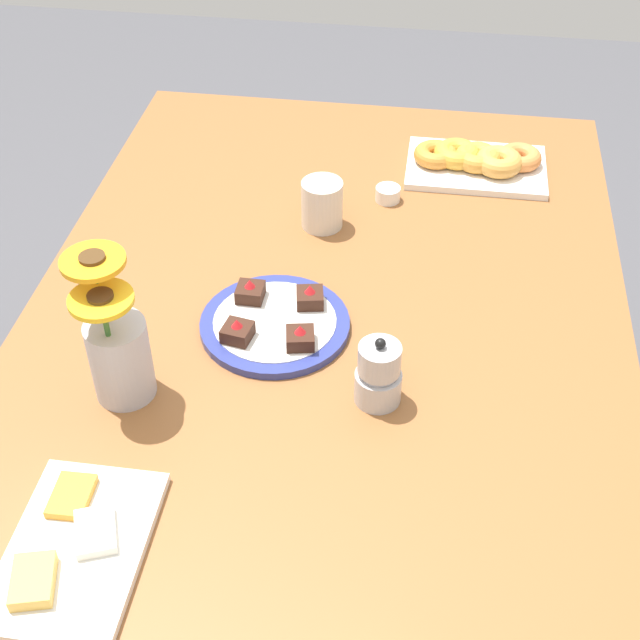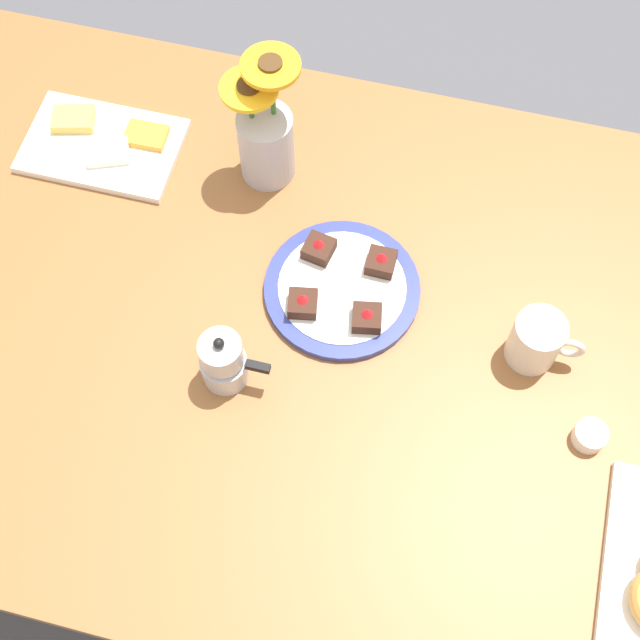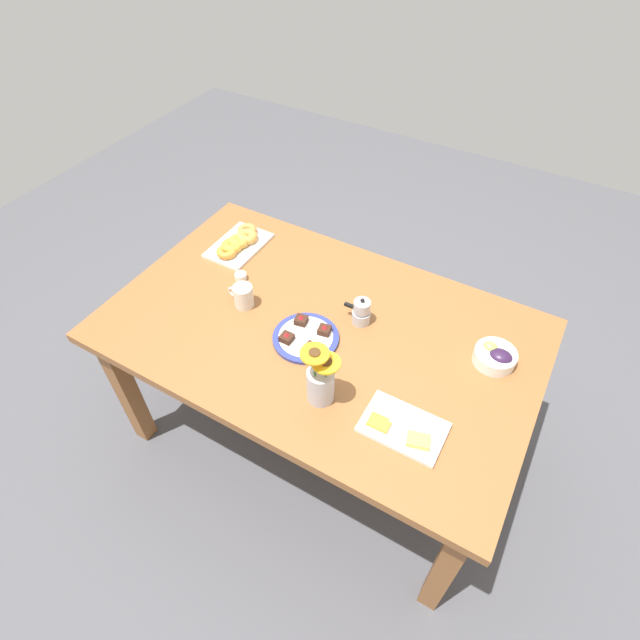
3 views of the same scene
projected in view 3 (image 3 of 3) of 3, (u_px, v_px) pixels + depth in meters
ground_plane at (320, 431)px, 2.41m from camera, size 6.00×6.00×0.00m
dining_table at (320, 342)px, 1.93m from camera, size 1.60×1.00×0.74m
coffee_mug at (243, 296)px, 1.92m from camera, size 0.11×0.08×0.09m
grape_bowl at (495, 356)px, 1.73m from camera, size 0.15×0.15×0.07m
cheese_platter at (403, 427)px, 1.56m from camera, size 0.26×0.17×0.03m
croissant_platter at (239, 243)px, 2.18m from camera, size 0.19×0.29×0.05m
jam_cup_honey at (241, 276)px, 2.04m from camera, size 0.05×0.05×0.03m
dessert_plate at (306, 337)px, 1.82m from camera, size 0.24×0.24×0.05m
flower_vase at (321, 382)px, 1.59m from camera, size 0.12×0.11×0.24m
moka_pot at (361, 312)px, 1.85m from camera, size 0.11×0.07×0.12m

